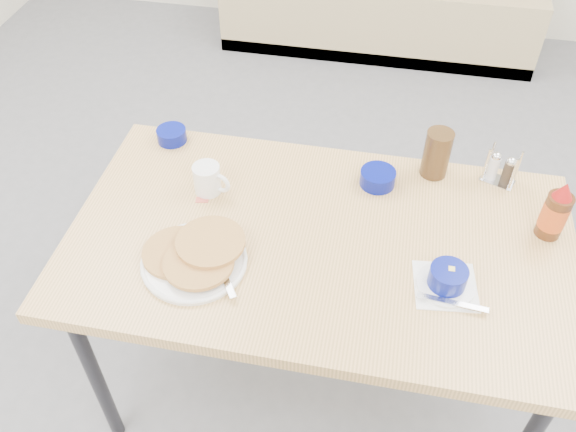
% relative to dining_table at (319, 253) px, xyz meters
% --- Properties ---
extents(dining_table, '(1.40, 0.80, 0.76)m').
position_rel_dining_table_xyz_m(dining_table, '(0.00, 0.00, 0.00)').
color(dining_table, tan).
rests_on(dining_table, ground).
extents(pancake_plate, '(0.29, 0.28, 0.05)m').
position_rel_dining_table_xyz_m(pancake_plate, '(-0.31, -0.15, 0.08)').
color(pancake_plate, white).
rests_on(pancake_plate, dining_table).
extents(coffee_mug, '(0.12, 0.08, 0.09)m').
position_rel_dining_table_xyz_m(coffee_mug, '(-0.35, 0.13, 0.11)').
color(coffee_mug, white).
rests_on(coffee_mug, dining_table).
extents(grits_setting, '(0.19, 0.18, 0.07)m').
position_rel_dining_table_xyz_m(grits_setting, '(0.35, -0.11, 0.09)').
color(grits_setting, white).
rests_on(grits_setting, dining_table).
extents(creamer_bowl, '(0.10, 0.10, 0.04)m').
position_rel_dining_table_xyz_m(creamer_bowl, '(-0.54, 0.34, 0.08)').
color(creamer_bowl, '#050E71').
rests_on(creamer_bowl, dining_table).
extents(butter_bowl, '(0.11, 0.11, 0.05)m').
position_rel_dining_table_xyz_m(butter_bowl, '(0.14, 0.26, 0.09)').
color(butter_bowl, '#050E71').
rests_on(butter_bowl, dining_table).
extents(amber_tumbler, '(0.10, 0.10, 0.15)m').
position_rel_dining_table_xyz_m(amber_tumbler, '(0.30, 0.34, 0.14)').
color(amber_tumbler, '#3E2913').
rests_on(amber_tumbler, dining_table).
extents(condiment_caddy, '(0.11, 0.09, 0.12)m').
position_rel_dining_table_xyz_m(condiment_caddy, '(0.49, 0.34, 0.10)').
color(condiment_caddy, silver).
rests_on(condiment_caddy, dining_table).
extents(syrup_bottle, '(0.07, 0.07, 0.19)m').
position_rel_dining_table_xyz_m(syrup_bottle, '(0.62, 0.14, 0.14)').
color(syrup_bottle, '#47230F').
rests_on(syrup_bottle, dining_table).
extents(sugar_wrapper, '(0.04, 0.03, 0.00)m').
position_rel_dining_table_xyz_m(sugar_wrapper, '(-0.36, 0.08, 0.06)').
color(sugar_wrapper, '#DB5849').
rests_on(sugar_wrapper, dining_table).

